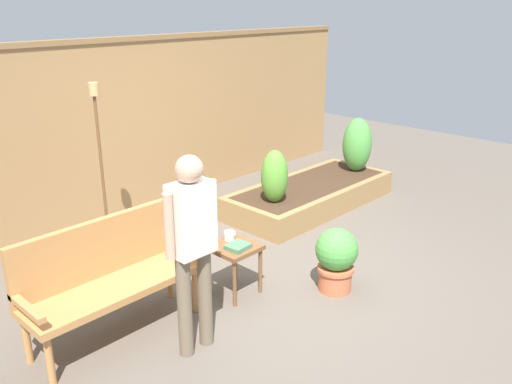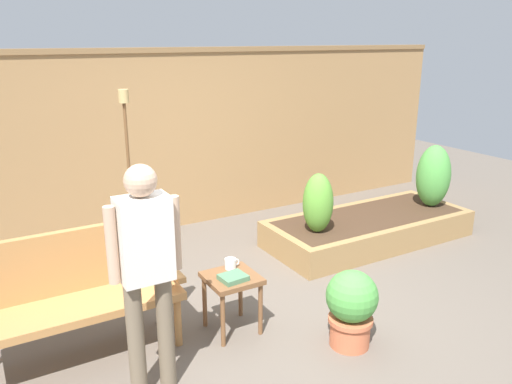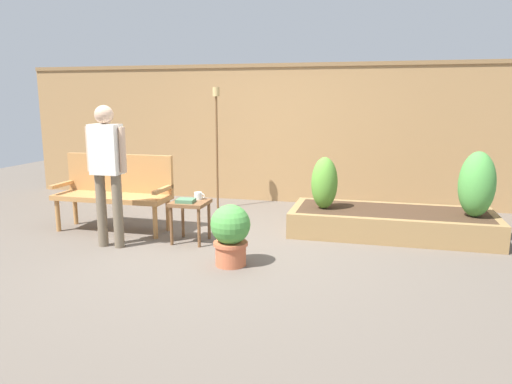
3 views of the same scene
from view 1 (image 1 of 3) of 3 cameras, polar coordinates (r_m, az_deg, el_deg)
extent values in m
plane|color=#60564C|center=(5.25, 1.76, -9.48)|extent=(14.00, 14.00, 0.00)
cube|color=#A37A4C|center=(6.77, -14.82, 6.18)|extent=(8.40, 0.10, 2.10)
cube|color=olive|center=(6.62, -15.66, 15.30)|extent=(8.40, 0.14, 0.06)
cylinder|color=#B77F47|center=(4.98, -9.17, -8.86)|extent=(0.06, 0.06, 0.40)
cylinder|color=#B77F47|center=(4.73, -6.45, -10.36)|extent=(0.06, 0.06, 0.40)
cylinder|color=#B77F47|center=(4.44, -23.19, -14.20)|extent=(0.06, 0.06, 0.40)
cylinder|color=#B77F47|center=(4.15, -21.07, -16.38)|extent=(0.06, 0.06, 0.40)
cube|color=#B77F47|center=(4.42, -14.75, -9.81)|extent=(1.44, 0.48, 0.06)
cube|color=#B77F47|center=(4.46, -16.50, -5.78)|extent=(1.44, 0.06, 0.48)
cube|color=#B77F47|center=(4.10, -23.21, -11.23)|extent=(0.06, 0.48, 0.04)
cube|color=#B77F47|center=(4.70, -7.76, -5.64)|extent=(0.06, 0.48, 0.04)
cylinder|color=brown|center=(5.17, -2.23, -7.18)|extent=(0.04, 0.04, 0.44)
cylinder|color=brown|center=(4.97, 0.46, -8.38)|extent=(0.04, 0.04, 0.44)
cylinder|color=brown|center=(4.97, -4.98, -8.41)|extent=(0.04, 0.04, 0.44)
cylinder|color=brown|center=(4.76, -2.30, -9.72)|extent=(0.04, 0.04, 0.44)
cube|color=brown|center=(4.86, -2.30, -5.90)|extent=(0.40, 0.40, 0.04)
cylinder|color=white|center=(4.95, -2.85, -4.63)|extent=(0.09, 0.09, 0.08)
torus|color=white|center=(4.98, -2.42, -4.46)|extent=(0.06, 0.01, 0.06)
cube|color=#4C7A56|center=(4.78, -1.93, -5.80)|extent=(0.21, 0.19, 0.04)
cylinder|color=#C66642|center=(5.12, 8.40, -9.22)|extent=(0.30, 0.30, 0.20)
cylinder|color=#C66642|center=(5.06, 8.46, -8.04)|extent=(0.34, 0.34, 0.04)
sphere|color=#4C9942|center=(4.97, 8.57, -6.05)|extent=(0.39, 0.39, 0.39)
cube|color=#997547|center=(6.82, 8.80, -1.21)|extent=(2.40, 0.09, 0.30)
cube|color=#997547|center=(7.34, 3.01, 0.53)|extent=(2.40, 0.09, 0.30)
cube|color=#997547|center=(6.26, -0.76, -2.93)|extent=(0.09, 0.82, 0.30)
cube|color=#997547|center=(7.97, 10.93, 1.75)|extent=(0.09, 0.82, 0.30)
cube|color=#422D1E|center=(7.07, 5.80, -0.31)|extent=(2.22, 0.82, 0.30)
cylinder|color=brown|center=(6.37, 1.95, -0.78)|extent=(0.04, 0.04, 0.06)
ellipsoid|color=#569333|center=(6.28, 1.98, 1.68)|extent=(0.32, 0.32, 0.63)
cylinder|color=brown|center=(7.67, 10.53, 2.48)|extent=(0.04, 0.04, 0.06)
ellipsoid|color=#4C9942|center=(7.58, 10.69, 4.97)|extent=(0.40, 0.40, 0.75)
cylinder|color=brown|center=(5.88, -16.02, 1.82)|extent=(0.03, 0.03, 1.66)
cylinder|color=tan|center=(5.68, -16.88, 10.43)|extent=(0.10, 0.10, 0.13)
cylinder|color=#70604C|center=(4.22, -5.45, -11.02)|extent=(0.11, 0.11, 0.82)
cylinder|color=#70604C|center=(4.11, -7.59, -12.01)|extent=(0.11, 0.11, 0.82)
cube|color=silver|center=(3.85, -6.89, -2.83)|extent=(0.32, 0.20, 0.54)
cylinder|color=tan|center=(3.97, -4.67, -2.04)|extent=(0.07, 0.07, 0.49)
cylinder|color=tan|center=(3.74, -9.24, -3.66)|extent=(0.07, 0.07, 0.49)
sphere|color=tan|center=(3.73, -7.12, 2.43)|extent=(0.20, 0.20, 0.20)
camera|label=2|loc=(1.40, 45.37, 2.00)|focal=35.81mm
camera|label=3|loc=(5.48, 61.86, -0.64)|focal=33.74mm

